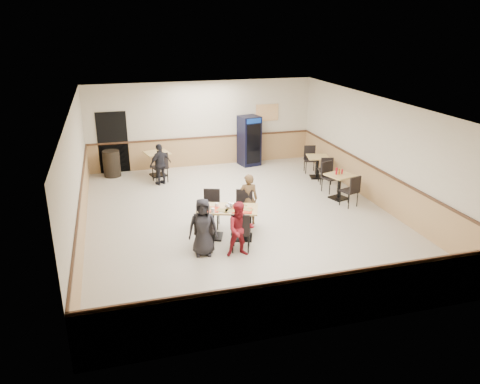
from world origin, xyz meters
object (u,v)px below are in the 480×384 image
object	(u,v)px
diner_woman_left	(203,227)
trash_bin	(112,164)
diner_man_opposite	(248,199)
side_table_near	(340,183)
back_table	(157,160)
main_table	(227,218)
diner_woman_right	(240,229)
pepsi_cooler	(249,141)
side_table_far	(318,164)
lone_diner	(160,164)

from	to	relation	value
diner_woman_left	trash_bin	xyz separation A→B (m)	(-1.84, 6.33, -0.22)
diner_man_opposite	side_table_near	xyz separation A→B (m)	(3.08, 1.00, -0.18)
diner_man_opposite	back_table	bearing A→B (deg)	-57.72
side_table_near	trash_bin	xyz separation A→B (m)	(-6.37, 3.98, -0.06)
main_table	diner_woman_right	world-z (taller)	diner_woman_right
main_table	pepsi_cooler	bearing A→B (deg)	87.39
diner_woman_left	diner_man_opposite	bearing A→B (deg)	53.66
back_table	pepsi_cooler	xyz separation A→B (m)	(3.33, 0.39, 0.35)
side_table_near	diner_woman_right	bearing A→B (deg)	-145.07
side_table_far	back_table	size ratio (longest dim) A/B	0.91
diner_woman_left	lone_diner	distance (m)	5.07
diner_woman_right	diner_woman_left	bearing A→B (deg)	166.16
main_table	diner_woman_left	xyz separation A→B (m)	(-0.72, -0.68, 0.15)
back_table	trash_bin	xyz separation A→B (m)	(-1.49, 0.35, -0.10)
diner_woman_left	back_table	size ratio (longest dim) A/B	1.45
main_table	side_table_far	size ratio (longest dim) A/B	1.93
diner_woman_left	diner_man_opposite	size ratio (longest dim) A/B	0.99
back_table	side_table_far	bearing A→B (deg)	-18.01
trash_bin	diner_woman_left	bearing A→B (deg)	-73.80
main_table	lone_diner	world-z (taller)	lone_diner
side_table_far	pepsi_cooler	size ratio (longest dim) A/B	0.47
side_table_near	trash_bin	world-z (taller)	trash_bin
main_table	back_table	xyz separation A→B (m)	(-1.07, 5.30, 0.03)
diner_woman_right	pepsi_cooler	distance (m)	7.00
diner_woman_left	lone_diner	bearing A→B (deg)	104.55
diner_woman_left	pepsi_cooler	bearing A→B (deg)	75.50
diner_man_opposite	pepsi_cooler	size ratio (longest dim) A/B	0.76
diner_woman_left	back_table	world-z (taller)	diner_woman_left
side_table_far	back_table	world-z (taller)	back_table
diner_man_opposite	side_table_near	size ratio (longest dim) A/B	1.53
side_table_far	diner_man_opposite	bearing A→B (deg)	-137.88
main_table	trash_bin	distance (m)	6.21
diner_woman_left	side_table_near	distance (m)	5.10
main_table	side_table_near	distance (m)	4.16
diner_woman_right	trash_bin	size ratio (longest dim) A/B	1.44
diner_woman_left	back_table	xyz separation A→B (m)	(-0.35, 5.98, -0.12)
side_table_near	pepsi_cooler	distance (m)	4.33
diner_woman_right	pepsi_cooler	xyz separation A→B (m)	(2.20, 6.64, 0.25)
main_table	lone_diner	xyz separation A→B (m)	(-1.07, 4.38, 0.15)
pepsi_cooler	trash_bin	xyz separation A→B (m)	(-4.82, -0.04, -0.45)
lone_diner	back_table	xyz separation A→B (m)	(0.00, 0.92, -0.12)
diner_man_opposite	side_table_far	distance (m)	4.43
diner_man_opposite	side_table_near	world-z (taller)	diner_man_opposite
diner_woman_right	side_table_far	size ratio (longest dim) A/B	1.53
diner_man_opposite	main_table	bearing A→B (deg)	54.11
diner_man_opposite	lone_diner	distance (m)	4.12
lone_diner	trash_bin	size ratio (longest dim) A/B	1.51
back_table	main_table	bearing A→B (deg)	-78.54
back_table	pepsi_cooler	bearing A→B (deg)	6.72
side_table_far	diner_woman_left	bearing A→B (deg)	-137.58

